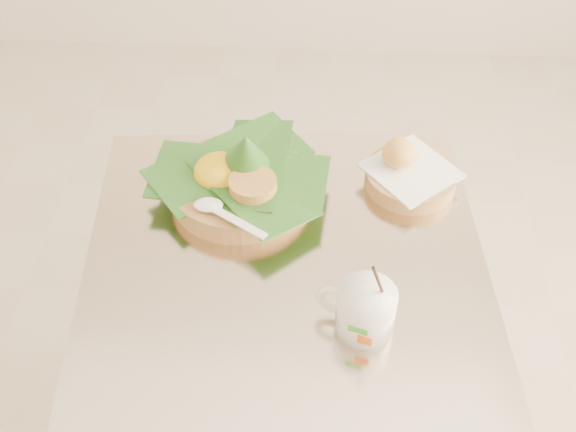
# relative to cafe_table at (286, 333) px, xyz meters

# --- Properties ---
(cafe_table) EXTENTS (0.76, 0.76, 0.75)m
(cafe_table) POSITION_rel_cafe_table_xyz_m (0.00, 0.00, 0.00)
(cafe_table) COLOR gray
(cafe_table) RESTS_ON floor
(rice_basket) EXTENTS (0.33, 0.33, 0.17)m
(rice_basket) POSITION_rel_cafe_table_xyz_m (-0.10, 0.16, 0.27)
(rice_basket) COLOR tan
(rice_basket) RESTS_ON cafe_table
(bread_basket) EXTENTS (0.21, 0.21, 0.09)m
(bread_basket) POSITION_rel_cafe_table_xyz_m (0.22, 0.21, 0.25)
(bread_basket) COLOR tan
(bread_basket) RESTS_ON cafe_table
(coffee_mug) EXTENTS (0.13, 0.10, 0.16)m
(coffee_mug) POSITION_rel_cafe_table_xyz_m (0.13, -0.13, 0.26)
(coffee_mug) COLOR white
(coffee_mug) RESTS_ON cafe_table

